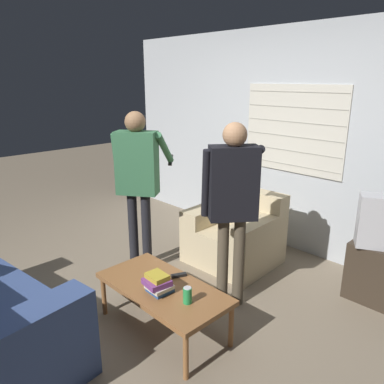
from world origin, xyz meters
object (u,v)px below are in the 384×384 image
armchair_beige (236,234)px  person_left_standing (138,173)px  coffee_table (163,290)px  spare_remote (179,275)px  book_stack (158,284)px  soda_can (187,295)px  person_right_standing (233,195)px

armchair_beige → person_left_standing: bearing=52.6°
coffee_table → spare_remote: (-0.02, 0.19, 0.05)m
coffee_table → person_left_standing: bearing=152.6°
person_left_standing → coffee_table: bearing=-62.7°
coffee_table → spare_remote: spare_remote is taller
book_stack → person_left_standing: bearing=150.1°
armchair_beige → person_left_standing: (-0.60, -0.86, 0.75)m
coffee_table → person_left_standing: 1.30m
book_stack → soda_can: size_ratio=1.66×
armchair_beige → soda_can: armchair_beige is taller
book_stack → spare_remote: bearing=103.5°
person_left_standing → armchair_beige: bearing=19.9°
spare_remote → armchair_beige: bearing=131.6°
spare_remote → soda_can: bearing=-8.0°
soda_can → armchair_beige: bearing=116.2°
person_right_standing → coffee_table: bearing=-153.4°
coffee_table → book_stack: 0.14m
person_right_standing → book_stack: 0.95m
coffee_table → book_stack: size_ratio=5.35×
person_left_standing → spare_remote: size_ratio=12.46×
armchair_beige → soda_can: bearing=113.5°
person_right_standing → soda_can: size_ratio=13.10×
soda_can → spare_remote: (-0.33, 0.21, -0.05)m
soda_can → spare_remote: bearing=147.2°
coffee_table → book_stack: book_stack is taller
armchair_beige → book_stack: size_ratio=4.42×
spare_remote → person_left_standing: bearing=-173.5°
armchair_beige → book_stack: (0.42, -1.45, 0.16)m
book_stack → spare_remote: 0.29m
coffee_table → person_right_standing: (0.13, 0.68, 0.68)m
coffee_table → spare_remote: 0.20m
coffee_table → person_left_standing: size_ratio=0.66×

